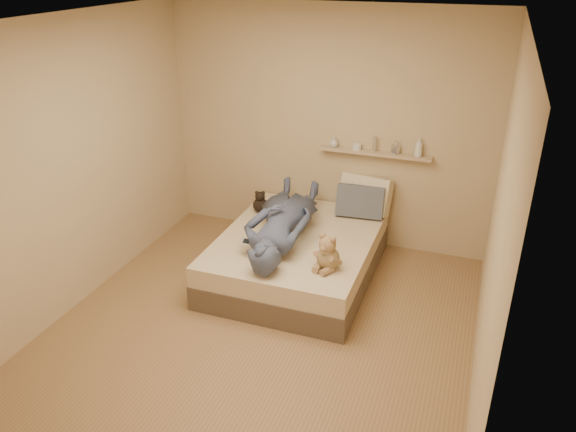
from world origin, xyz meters
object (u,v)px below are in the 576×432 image
at_px(pillow_grey, 360,201).
at_px(wall_shelf, 375,153).
at_px(bed, 297,256).
at_px(teddy_bear, 327,255).
at_px(dark_plush, 260,203).
at_px(person, 282,219).
at_px(pillow_cream, 365,194).
at_px(game_console, 248,242).

relative_size(pillow_grey, wall_shelf, 0.42).
relative_size(bed, teddy_bear, 5.49).
relative_size(teddy_bear, dark_plush, 1.38).
bearing_deg(person, wall_shelf, -131.46).
distance_m(dark_plush, pillow_cream, 1.15).
height_order(bed, teddy_bear, teddy_bear).
relative_size(game_console, dark_plush, 0.66).
distance_m(person, wall_shelf, 1.29).
relative_size(bed, person, 1.13).
distance_m(pillow_grey, wall_shelf, 0.53).
bearing_deg(pillow_grey, person, -128.21).
bearing_deg(pillow_cream, game_console, -120.41).
bearing_deg(wall_shelf, pillow_cream, -125.35).
xyz_separation_m(teddy_bear, wall_shelf, (0.09, 1.42, 0.51)).
bearing_deg(teddy_bear, game_console, -178.11).
height_order(game_console, pillow_cream, pillow_cream).
height_order(teddy_bear, pillow_cream, pillow_cream).
xyz_separation_m(bed, pillow_cream, (0.49, 0.83, 0.43)).
xyz_separation_m(dark_plush, wall_shelf, (1.12, 0.49, 0.54)).
distance_m(pillow_cream, pillow_grey, 0.15).
height_order(bed, game_console, game_console).
relative_size(game_console, wall_shelf, 0.14).
bearing_deg(person, pillow_cream, -131.41).
bearing_deg(pillow_grey, pillow_cream, 80.46).
bearing_deg(wall_shelf, person, -124.74).
distance_m(game_console, teddy_bear, 0.76).
relative_size(pillow_grey, person, 0.30).
bearing_deg(dark_plush, pillow_cream, 21.24).
bearing_deg(wall_shelf, pillow_grey, -109.97).
bearing_deg(person, bed, -156.00).
height_order(bed, wall_shelf, wall_shelf).
bearing_deg(pillow_cream, pillow_grey, -99.54).
relative_size(teddy_bear, wall_shelf, 0.29).
height_order(pillow_cream, wall_shelf, wall_shelf).
height_order(dark_plush, pillow_cream, pillow_cream).
distance_m(game_console, pillow_grey, 1.45).
bearing_deg(dark_plush, teddy_bear, -41.82).
relative_size(bed, pillow_cream, 3.45).
bearing_deg(pillow_grey, teddy_bear, -90.65).
bearing_deg(wall_shelf, dark_plush, -156.27).
distance_m(game_console, person, 0.49).
bearing_deg(bed, teddy_bear, -48.04).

